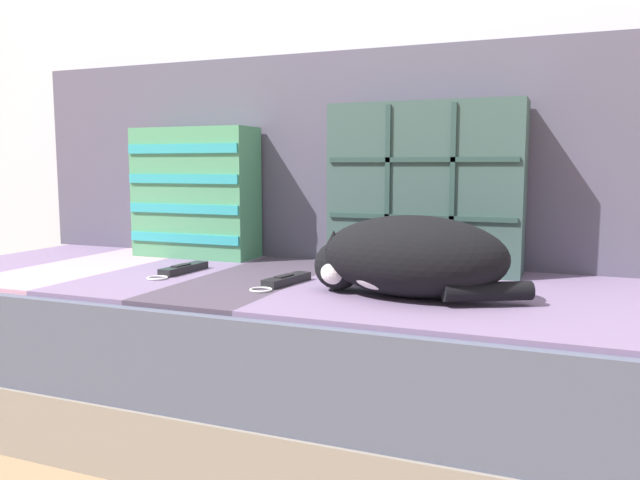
% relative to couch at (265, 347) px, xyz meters
% --- Properties ---
extents(ground_plane, '(14.00, 14.00, 0.00)m').
position_rel_couch_xyz_m(ground_plane, '(0.00, -0.14, -0.18)').
color(ground_plane, '#937556').
extents(couch, '(1.85, 0.82, 0.36)m').
position_rel_couch_xyz_m(couch, '(0.00, 0.00, 0.00)').
color(couch, gray).
rests_on(couch, ground_plane).
extents(sofa_backrest, '(1.82, 0.14, 0.57)m').
position_rel_couch_xyz_m(sofa_backrest, '(0.00, 0.34, 0.47)').
color(sofa_backrest, '#514C60').
rests_on(sofa_backrest, couch).
extents(throw_pillow_quilted, '(0.48, 0.14, 0.42)m').
position_rel_couch_xyz_m(throw_pillow_quilted, '(0.35, 0.19, 0.39)').
color(throw_pillow_quilted, '#38514C').
rests_on(throw_pillow_quilted, couch).
extents(throw_pillow_striped, '(0.36, 0.14, 0.37)m').
position_rel_couch_xyz_m(throw_pillow_striped, '(-0.32, 0.19, 0.37)').
color(throw_pillow_striped, '#4C9366').
rests_on(throw_pillow_striped, couch).
extents(sleeping_cat, '(0.45, 0.22, 0.17)m').
position_rel_couch_xyz_m(sleeping_cat, '(0.39, -0.13, 0.26)').
color(sleeping_cat, black).
rests_on(sleeping_cat, couch).
extents(game_remote_near, '(0.05, 0.21, 0.02)m').
position_rel_couch_xyz_m(game_remote_near, '(-0.20, -0.06, 0.19)').
color(game_remote_near, black).
rests_on(game_remote_near, couch).
extents(game_remote_far, '(0.08, 0.20, 0.02)m').
position_rel_couch_xyz_m(game_remote_far, '(0.10, -0.11, 0.19)').
color(game_remote_far, black).
rests_on(game_remote_far, couch).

